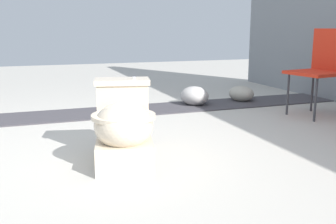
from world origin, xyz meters
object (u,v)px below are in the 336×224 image
object	(u,v)px
toilet	(124,128)
boulder_far	(195,96)
folding_chair_left	(324,63)
boulder_near	(241,94)

from	to	relation	value
toilet	boulder_far	bearing A→B (deg)	155.53
folding_chair_left	boulder_near	distance (m)	1.06
folding_chair_left	boulder_near	size ratio (longest dim) A/B	2.63
toilet	folding_chair_left	xyz separation A→B (m)	(-0.69, 2.14, 0.29)
folding_chair_left	boulder_near	world-z (taller)	folding_chair_left
boulder_near	boulder_far	size ratio (longest dim) A/B	0.90
toilet	folding_chair_left	bearing A→B (deg)	120.29
folding_chair_left	boulder_near	xyz separation A→B (m)	(-0.91, -0.35, -0.42)
boulder_near	toilet	bearing A→B (deg)	-48.19
boulder_near	boulder_far	xyz separation A→B (m)	(0.03, -0.61, 0.01)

